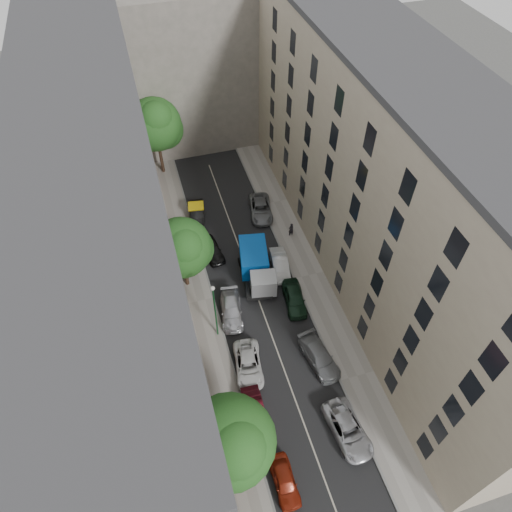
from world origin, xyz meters
name	(u,v)px	position (x,y,z in m)	size (l,w,h in m)	color
ground	(254,289)	(0.00, 0.00, 0.00)	(120.00, 120.00, 0.00)	#4C4C49
road_surface	(254,289)	(0.00, 0.00, 0.01)	(8.00, 44.00, 0.02)	black
sidewalk_left	(197,302)	(-5.50, 0.00, 0.07)	(3.00, 44.00, 0.15)	gray
sidewalk_right	(309,276)	(5.50, 0.00, 0.07)	(3.00, 44.00, 0.15)	gray
building_left	(111,240)	(-11.00, 0.00, 10.00)	(8.00, 44.00, 20.00)	#4D4A47
building_right	(381,186)	(11.00, 0.00, 10.00)	(8.00, 44.00, 20.00)	#B2A48A
building_endcap	(188,63)	(0.00, 28.00, 9.00)	(18.00, 12.00, 18.00)	gray
tarp_truck	(256,266)	(0.60, 1.43, 1.58)	(3.52, 6.58, 2.86)	black
car_left_0	(285,481)	(-2.80, -17.00, 0.64)	(1.52, 3.77, 1.29)	maroon
car_left_1	(255,412)	(-3.41, -11.75, 0.67)	(1.43, 4.09, 1.35)	#4B0F19
car_left_2	(248,365)	(-2.80, -7.80, 0.65)	(2.15, 4.66, 1.29)	silver
car_left_3	(231,310)	(-2.80, -2.20, 0.66)	(1.85, 4.56, 1.32)	#B9B9BE
car_left_4	(212,250)	(-2.80, 5.40, 0.67)	(1.59, 3.95, 1.34)	black
car_left_5	(197,214)	(-3.24, 11.00, 0.70)	(1.47, 4.22, 1.39)	black
car_right_0	(348,430)	(2.80, -15.00, 0.69)	(2.28, 4.95, 1.38)	#BABABF
car_right_1	(319,357)	(3.02, -8.80, 0.68)	(1.91, 4.71, 1.37)	gray
car_right_2	(295,298)	(3.05, -2.60, 0.74)	(1.74, 4.33, 1.48)	black
car_right_3	(280,265)	(3.05, 1.60, 0.71)	(1.50, 4.29, 1.41)	silver
car_right_4	(261,209)	(3.57, 9.80, 0.68)	(2.27, 4.91, 1.37)	slate
tree_near	(232,443)	(-5.95, -15.45, 6.24)	(5.94, 5.76, 9.27)	#382619
tree_mid	(183,249)	(-5.87, 2.21, 5.05)	(5.67, 5.45, 7.76)	#382619
tree_far	(156,126)	(-5.42, 19.89, 6.38)	(6.03, 5.87, 9.47)	#382619
lamp_post	(215,307)	(-4.48, -3.94, 4.25)	(0.36, 0.36, 6.70)	#164E25
pedestrian	(291,229)	(5.60, 5.65, 0.94)	(0.58, 0.38, 1.58)	black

